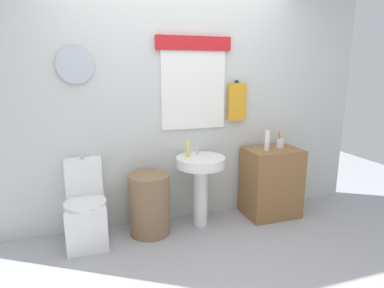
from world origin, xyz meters
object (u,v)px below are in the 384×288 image
(toothbrush_cup, at_px, (280,143))
(lotion_bottle, at_px, (267,140))
(soap_bottle, at_px, (188,148))
(laundry_hamper, at_px, (150,204))
(pedestal_sink, at_px, (201,174))
(wooden_cabinet, at_px, (271,182))
(toilet, at_px, (86,211))

(toothbrush_cup, bearing_deg, lotion_bottle, -163.72)
(soap_bottle, xyz_separation_m, lotion_bottle, (0.86, -0.09, 0.04))
(laundry_hamper, xyz_separation_m, pedestal_sink, (0.54, 0.00, 0.26))
(pedestal_sink, distance_m, wooden_cabinet, 0.86)
(wooden_cabinet, bearing_deg, pedestal_sink, 180.00)
(toothbrush_cup, bearing_deg, laundry_hamper, -179.22)
(toilet, bearing_deg, toothbrush_cup, -0.44)
(laundry_hamper, distance_m, pedestal_sink, 0.60)
(toilet, height_order, wooden_cabinet, toilet)
(soap_bottle, relative_size, toothbrush_cup, 0.97)
(laundry_hamper, height_order, lotion_bottle, lotion_bottle)
(lotion_bottle, height_order, toothbrush_cup, lotion_bottle)
(toilet, xyz_separation_m, lotion_bottle, (1.89, -0.08, 0.58))
(lotion_bottle, bearing_deg, wooden_cabinet, 21.22)
(toilet, distance_m, pedestal_sink, 1.18)
(toothbrush_cup, bearing_deg, toilet, 179.56)
(toilet, distance_m, wooden_cabinet, 1.99)
(toilet, relative_size, lotion_bottle, 3.70)
(toilet, distance_m, soap_bottle, 1.16)
(pedestal_sink, distance_m, soap_bottle, 0.31)
(laundry_hamper, bearing_deg, lotion_bottle, -1.78)
(toilet, height_order, soap_bottle, soap_bottle)
(lotion_bottle, bearing_deg, laundry_hamper, 178.22)
(lotion_bottle, distance_m, toothbrush_cup, 0.22)
(toilet, distance_m, lotion_bottle, 1.98)
(pedestal_sink, bearing_deg, wooden_cabinet, 0.00)
(wooden_cabinet, relative_size, lotion_bottle, 3.56)
(toilet, relative_size, wooden_cabinet, 1.04)
(soap_bottle, xyz_separation_m, toothbrush_cup, (1.07, -0.03, -0.01))
(soap_bottle, bearing_deg, lotion_bottle, -5.96)
(toilet, height_order, pedestal_sink, toilet)
(toilet, bearing_deg, soap_bottle, 0.76)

